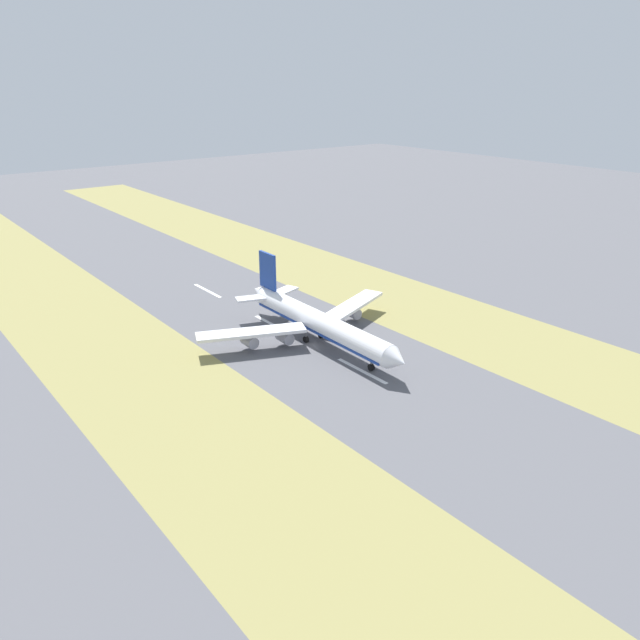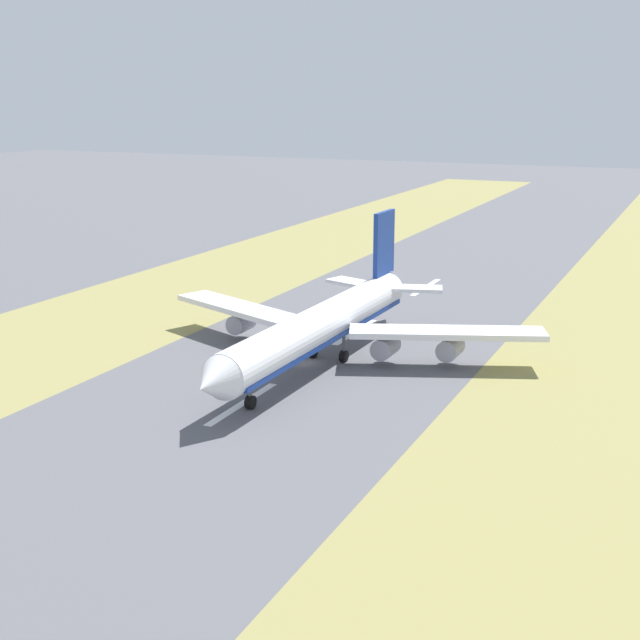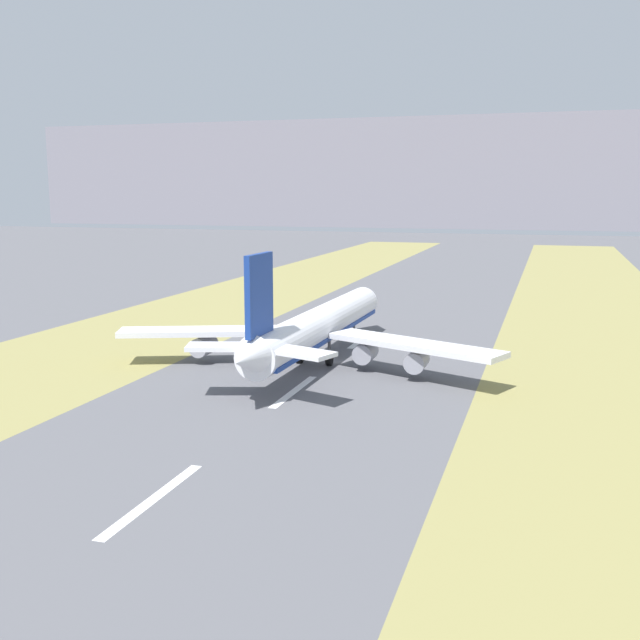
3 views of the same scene
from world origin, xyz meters
name	(u,v)px [view 2 (image 2 of 3)]	position (x,y,z in m)	size (l,w,h in m)	color
ground_plane	(306,363)	(0.00, 0.00, 0.00)	(800.00, 800.00, 0.00)	#56565B
grass_median_west	(615,404)	(-45.00, 0.00, 0.00)	(40.00, 600.00, 0.01)	olive
grass_median_east	(70,331)	(45.00, 0.00, 0.00)	(40.00, 600.00, 0.01)	olive
centreline_dash_near	(426,287)	(0.00, -59.89, 0.01)	(1.20, 18.00, 0.01)	silver
centreline_dash_mid	(355,332)	(0.00, -19.89, 0.01)	(1.20, 18.00, 0.01)	silver
centreline_dash_far	(242,404)	(0.00, 20.11, 0.01)	(1.20, 18.00, 0.01)	silver
airplane_main_jet	(325,323)	(-2.34, -1.80, 6.02)	(64.13, 67.09, 20.20)	white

